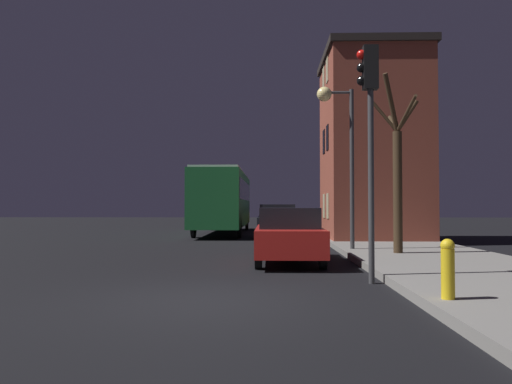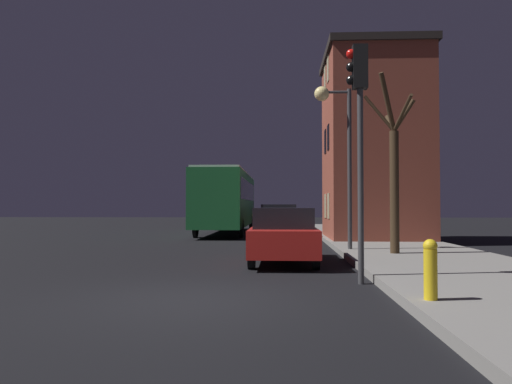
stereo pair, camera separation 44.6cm
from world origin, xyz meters
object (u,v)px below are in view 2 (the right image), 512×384
object	(u,v)px
bus	(227,197)
fire_hydrant	(430,268)
streetlamp	(335,128)
bare_tree	(394,170)
car_far_lane	(278,217)
car_near_lane	(283,235)
traffic_light	(359,113)
car_mid_lane	(279,221)

from	to	relation	value
bus	fire_hydrant	world-z (taller)	bus
streetlamp	bare_tree	bearing A→B (deg)	-42.82
bus	car_far_lane	world-z (taller)	bus
bus	car_near_lane	world-z (taller)	bus
streetlamp	bare_tree	world-z (taller)	streetlamp
traffic_light	car_near_lane	distance (m)	4.77
traffic_light	bare_tree	distance (m)	5.12
traffic_light	bus	world-z (taller)	traffic_light
traffic_light	car_mid_lane	distance (m)	14.05
streetlamp	car_far_lane	distance (m)	17.77
car_near_lane	car_far_lane	distance (m)	19.90
bare_tree	fire_hydrant	bearing A→B (deg)	-98.65
traffic_light	bare_tree	bearing A→B (deg)	69.63
traffic_light	car_near_lane	xyz separation A→B (m)	(-1.52, 3.64, -2.68)
bus	car_mid_lane	distance (m)	5.56
traffic_light	fire_hydrant	size ratio (longest dim) A/B	5.38
car_far_lane	fire_hydrant	xyz separation A→B (m)	(2.41, -26.15, -0.17)
streetlamp	bus	world-z (taller)	streetlamp
streetlamp	traffic_light	size ratio (longest dim) A/B	1.10
bus	fire_hydrant	xyz separation A→B (m)	(5.31, -20.85, -1.42)
car_mid_lane	fire_hydrant	world-z (taller)	car_mid_lane
traffic_light	car_near_lane	world-z (taller)	traffic_light
car_mid_lane	fire_hydrant	size ratio (longest dim) A/B	4.58
fire_hydrant	car_near_lane	bearing A→B (deg)	109.08
car_near_lane	traffic_light	bearing A→B (deg)	-67.31
traffic_light	car_far_lane	distance (m)	23.76
fire_hydrant	streetlamp	bearing A→B (deg)	92.95
traffic_light	car_mid_lane	bearing A→B (deg)	97.03
bare_tree	car_far_lane	xyz separation A→B (m)	(-3.53, 18.80, -1.82)
bare_tree	car_near_lane	bearing A→B (deg)	-161.50
bare_tree	car_far_lane	distance (m)	19.22
car_mid_lane	car_far_lane	xyz separation A→B (m)	(-0.08, 9.84, -0.02)
traffic_light	streetlamp	bearing A→B (deg)	88.27
bare_tree	streetlamp	bearing A→B (deg)	137.18
fire_hydrant	car_mid_lane	bearing A→B (deg)	98.13
car_near_lane	fire_hydrant	world-z (taller)	car_near_lane
car_far_lane	bare_tree	bearing A→B (deg)	-79.37
bus	car_far_lane	distance (m)	6.17
bare_tree	car_mid_lane	distance (m)	9.77
streetlamp	car_near_lane	bearing A→B (deg)	-123.77
fire_hydrant	bare_tree	bearing A→B (deg)	81.35
car_mid_lane	car_far_lane	distance (m)	9.84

